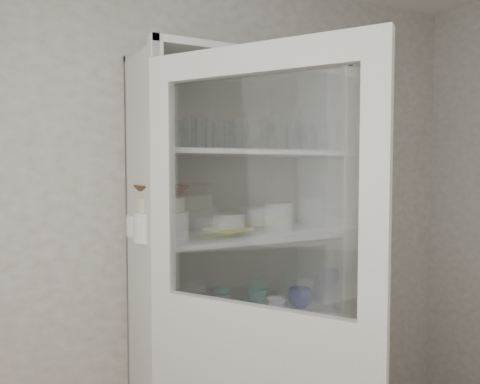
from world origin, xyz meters
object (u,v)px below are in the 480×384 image
plate_stack_back (150,225)px  cream_bowl (161,205)px  goblet_1 (228,135)px  mug_white (276,307)px  mug_blue (300,297)px  white_canister (159,312)px  cupboard_door (256,369)px  mug_teal (257,299)px  goblet_3 (267,135)px  measuring_cups (232,315)px  goblet_0 (176,133)px  white_ramekin (228,221)px  grey_bowl_stack (279,217)px  terracotta_bowl (161,191)px  goblet_2 (268,136)px  plate_stack_front (161,226)px  pantry_cabinet (234,295)px  yellow_trivet (228,229)px  teal_jar (221,302)px  glass_platter (228,232)px

plate_stack_back → cream_bowl: bearing=-90.0°
goblet_1 → mug_white: size_ratio=1.76×
mug_blue → white_canister: (-0.74, 0.04, 0.02)m
cupboard_door → cream_bowl: size_ratio=9.84×
cream_bowl → mug_teal: bearing=8.5°
plate_stack_back → goblet_3: bearing=-1.7°
measuring_cups → cupboard_door: bearing=-108.4°
goblet_0 → goblet_1: 0.30m
goblet_0 → plate_stack_back: (-0.11, 0.05, -0.43)m
white_ramekin → grey_bowl_stack: size_ratio=1.09×
mug_white → terracotta_bowl: bearing=-169.6°
goblet_2 → measuring_cups: 0.93m
goblet_0 → plate_stack_front: 0.45m
goblet_3 → cream_bowl: 0.73m
goblet_1 → terracotta_bowl: goblet_1 is taller
cupboard_door → plate_stack_back: 0.87m
pantry_cabinet → white_canister: 0.41m
mug_blue → plate_stack_back: bearing=151.0°
yellow_trivet → white_ramekin: white_ramekin is taller
terracotta_bowl → white_ramekin: (0.34, 0.03, -0.15)m
plate_stack_back → yellow_trivet: 0.37m
white_ramekin → mug_teal: size_ratio=1.40×
goblet_0 → white_canister: bearing=-146.8°
white_canister → teal_jar: bearing=9.0°
cupboard_door → mug_white: (0.39, 0.49, 0.03)m
cupboard_door → goblet_1: cupboard_door is taller
mug_teal → mug_white: 0.15m
yellow_trivet → plate_stack_back: bearing=156.5°
pantry_cabinet → teal_jar: pantry_cabinet is taller
terracotta_bowl → grey_bowl_stack: bearing=3.5°
glass_platter → mug_teal: bearing=15.2°
goblet_0 → measuring_cups: (0.23, -0.13, -0.86)m
cupboard_door → goblet_3: 1.23m
teal_jar → white_canister: white_canister is taller
white_ramekin → mug_white: white_ramekin is taller
cupboard_door → measuring_cups: bearing=128.4°
mug_white → white_canister: size_ratio=0.70×
pantry_cabinet → yellow_trivet: size_ratio=12.15×
goblet_0 → cream_bowl: goblet_0 is taller
mug_teal → teal_jar: bearing=157.8°
cupboard_door → mug_blue: size_ratio=16.26×
glass_platter → teal_jar: 0.36m
plate_stack_back → teal_jar: bearing=-12.7°
goblet_3 → yellow_trivet: size_ratio=1.02×
glass_platter → mug_teal: (0.19, 0.05, -0.36)m
goblet_3 → plate_stack_back: goblet_3 is taller
grey_bowl_stack → goblet_0: bearing=170.9°
glass_platter → measuring_cups: size_ratio=3.49×
grey_bowl_stack → teal_jar: bearing=168.2°
mug_teal → terracotta_bowl: bearing=172.7°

